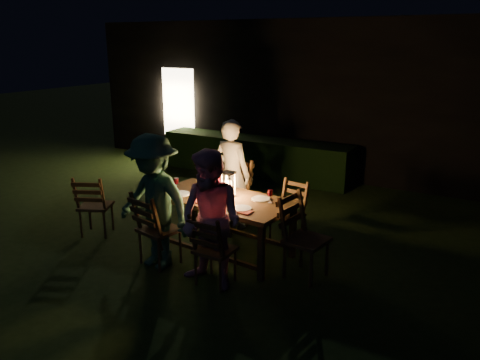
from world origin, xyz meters
The scene contains 29 objects.
garden_envelope centered at (-0.01, 6.15, 1.58)m, with size 40.00×40.00×3.20m.
dining_table centered at (0.94, 0.17, 0.70)m, with size 1.95×1.10×0.78m.
chair_near_left centered at (0.41, -0.56, 0.31)m, with size 0.54×0.57×1.02m.
chair_near_right centered at (1.31, -0.64, 0.28)m, with size 0.43×0.46×0.94m.
chair_far_left centered at (0.56, 0.98, 0.33)m, with size 0.56×0.59×1.08m.
chair_far_right centered at (1.56, 0.88, 0.28)m, with size 0.48×0.50×0.92m.
chair_end centered at (2.16, 0.06, 0.32)m, with size 0.57×0.54×1.06m.
chair_spare centered at (-1.00, -0.27, 0.29)m, with size 0.59×0.60×0.97m.
person_house_side centered at (0.56, 1.03, 0.84)m, with size 0.61×0.40×1.67m, color silver.
person_opp_right centered at (1.31, -0.69, 0.82)m, with size 0.79×0.62×1.63m, color #D592AF.
person_opp_left centered at (0.41, -0.60, 0.86)m, with size 1.11×0.64×1.71m, color #2F5F47.
lantern centered at (0.99, 0.21, 0.94)m, with size 0.16×0.16×0.35m.
plate_far_left centered at (0.41, 0.44, 0.79)m, with size 0.25×0.25×0.01m, color white.
plate_near_left centered at (0.37, 0.00, 0.79)m, with size 0.25×0.25×0.01m, color white.
plate_far_right centered at (1.40, 0.35, 0.79)m, with size 0.25×0.25×0.01m, color white.
plate_near_right centered at (1.36, -0.09, 0.79)m, with size 0.25×0.25×0.01m, color white.
wineglass_a centered at (0.66, 0.48, 0.87)m, with size 0.06×0.06×0.18m, color #59070F, non-canonical shape.
wineglass_b centered at (0.21, 0.12, 0.87)m, with size 0.06×0.06×0.18m, color #59070F, non-canonical shape.
wineglass_c centered at (1.21, -0.14, 0.87)m, with size 0.06×0.06×0.18m, color #59070F, non-canonical shape.
wineglass_d centered at (1.57, 0.29, 0.87)m, with size 0.06×0.06×0.18m, color #59070F, non-canonical shape.
wineglass_e centered at (0.81, -0.12, 0.87)m, with size 0.06×0.06×0.18m, color silver, non-canonical shape.
bottle_table centered at (0.69, 0.19, 0.92)m, with size 0.07×0.07×0.28m, color #0F471E.
napkin_left centered at (0.76, -0.13, 0.79)m, with size 0.18×0.14×0.01m, color red.
napkin_right centered at (1.45, -0.18, 0.79)m, with size 0.18×0.14×0.01m, color red.
phone centered at (0.29, -0.07, 0.78)m, with size 0.14×0.07×0.01m, color black.
side_table centered at (0.42, 1.47, 0.55)m, with size 0.47×0.47×0.63m.
ice_bucket centered at (0.42, 1.47, 0.74)m, with size 0.30×0.30×0.22m, color #A5A8AD.
bottle_bucket_a centered at (0.37, 1.43, 0.79)m, with size 0.07×0.07×0.32m, color #0F471E.
bottle_bucket_b centered at (0.47, 1.51, 0.79)m, with size 0.07×0.07×0.32m, color #0F471E.
Camera 1 is at (4.04, -4.81, 2.77)m, focal length 35.00 mm.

